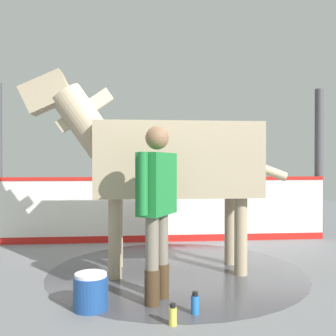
{
  "coord_description": "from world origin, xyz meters",
  "views": [
    {
      "loc": [
        -4.92,
        1.23,
        1.37
      ],
      "look_at": [
        -0.78,
        0.22,
        1.33
      ],
      "focal_mm": 39.98,
      "sensor_mm": 36.0,
      "label": 1
    }
  ],
  "objects": [
    {
      "name": "ground_plane",
      "position": [
        0.0,
        0.0,
        -0.01
      ],
      "size": [
        16.0,
        16.0,
        0.02
      ],
      "primitive_type": "cube",
      "color": "gray"
    },
    {
      "name": "wet_patch",
      "position": [
        -0.28,
        -0.01,
        0.0
      ],
      "size": [
        3.26,
        3.26,
        0.0
      ],
      "primitive_type": "cylinder",
      "color": "#4C4C54",
      "rests_on": "ground"
    },
    {
      "name": "barrier_wall",
      "position": [
        1.52,
        -0.29,
        0.53
      ],
      "size": [
        0.95,
        5.76,
        1.15
      ],
      "color": "white",
      "rests_on": "ground"
    },
    {
      "name": "roof_post_far",
      "position": [
        1.24,
        -3.2,
        1.39
      ],
      "size": [
        0.16,
        0.16,
        2.79
      ],
      "primitive_type": "cylinder",
      "color": "#4C4C51",
      "rests_on": "ground"
    },
    {
      "name": "horse",
      "position": [
        -0.27,
        0.11,
        1.44
      ],
      "size": [
        1.21,
        3.41,
        2.54
      ],
      "rotation": [
        0.0,
        0.0,
        1.42
      ],
      "color": "tan",
      "rests_on": "ground"
    },
    {
      "name": "handler",
      "position": [
        -1.27,
        0.45,
        1.02
      ],
      "size": [
        0.57,
        0.48,
        1.75
      ],
      "rotation": [
        0.0,
        0.0,
        4.06
      ],
      "color": "#47331E",
      "rests_on": "ground"
    },
    {
      "name": "wash_bucket",
      "position": [
        -1.33,
        1.11,
        0.17
      ],
      "size": [
        0.33,
        0.33,
        0.34
      ],
      "color": "#1E478C",
      "rests_on": "ground"
    },
    {
      "name": "bottle_shampoo",
      "position": [
        -1.85,
        0.44,
        0.08
      ],
      "size": [
        0.07,
        0.07,
        0.18
      ],
      "color": "#D8CC4C",
      "rests_on": "ground"
    },
    {
      "name": "bottle_spray",
      "position": [
        -1.67,
        0.18,
        0.09
      ],
      "size": [
        0.08,
        0.08,
        0.2
      ],
      "color": "blue",
      "rests_on": "ground"
    }
  ]
}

